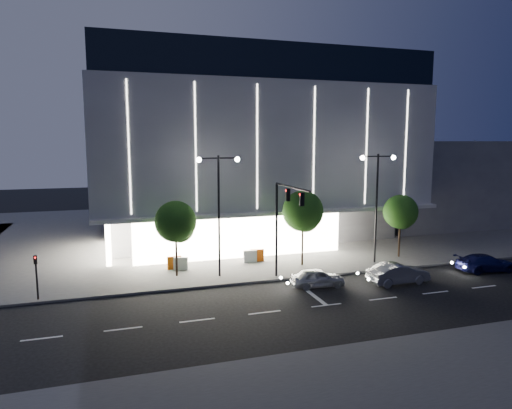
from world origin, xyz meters
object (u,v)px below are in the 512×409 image
Objects in this scene: tree_right at (401,214)px; barrier_d at (250,256)px; street_lamp_west at (219,198)px; barrier_c at (257,255)px; street_lamp_east at (377,192)px; car_third at (485,263)px; ped_signal_far at (36,272)px; tree_mid at (303,213)px; tree_left at (176,224)px; car_second at (398,274)px; car_lead at (318,278)px; barrier_b at (181,264)px; barrier_a at (174,263)px; traffic_mast at (284,213)px.

tree_right reaches higher than barrier_d.
barrier_c is (3.91, 3.17, -5.31)m from street_lamp_west.
street_lamp_east is 1.95× the size of car_third.
ped_signal_far is 19.35m from tree_mid.
street_lamp_east is at bearing 62.34° from car_third.
tree_left is 7.96m from barrier_c.
barrier_c is at bearing 41.66° from car_second.
car_lead is 0.82× the size of car_third.
tree_left is at bearing 161.06° from street_lamp_west.
tree_left is at bearing -91.15° from barrier_b.
ped_signal_far is 18.22m from car_lead.
barrier_d is at bearing 42.85° from street_lamp_west.
ped_signal_far is at bearing -174.86° from tree_right.
car_lead is at bearing -149.93° from street_lamp_east.
tree_left is 1.24× the size of car_third.
tree_mid is 1.63× the size of car_lead.
tree_mid is (7.03, 1.02, -1.62)m from street_lamp_west.
street_lamp_east is at bearing -9.69° from tree_mid.
street_lamp_west is at bearing -135.98° from barrier_d.
tree_right is at bearing -0.63° from barrier_c.
street_lamp_west is 6.91m from barrier_d.
street_lamp_east is at bearing -16.00° from barrier_d.
barrier_a and barrier_b have the same top height.
car_second is (4.71, -6.10, -3.60)m from tree_mid.
barrier_b is at bearing 141.86° from traffic_mast.
street_lamp_west is 1.95× the size of car_third.
street_lamp_west is at bearing 146.35° from traffic_mast.
car_second is 0.96× the size of car_third.
street_lamp_east is 17.04m from barrier_a.
tree_left is 23.86m from car_third.
tree_left is 3.86m from barrier_a.
tree_left is at bearing 66.13° from car_lead.
traffic_mast is at bearing -42.48° from barrier_a.
traffic_mast is at bearing -81.28° from barrier_d.
tree_mid is at bearing 71.88° from car_third.
traffic_mast is at bearing -129.42° from tree_mid.
barrier_b is at bearing 175.61° from tree_right.
tree_right reaches higher than car_second.
traffic_mast is at bearing 60.80° from car_lead.
car_second is at bearing -37.05° from barrier_c.
barrier_c is 1.00× the size of barrier_d.
street_lamp_west is 7.31m from barrier_c.
traffic_mast reaches higher than car_lead.
street_lamp_east is at bearing 3.44° from ped_signal_far.
tree_right is at bearing -0.00° from tree_left.
street_lamp_west is 12.76m from ped_signal_far.
street_lamp_west is 2.39× the size of car_lead.
street_lamp_west is 16.19m from tree_right.
traffic_mast is 1.59× the size of car_second.
barrier_a is at bearing -168.09° from barrier_c.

